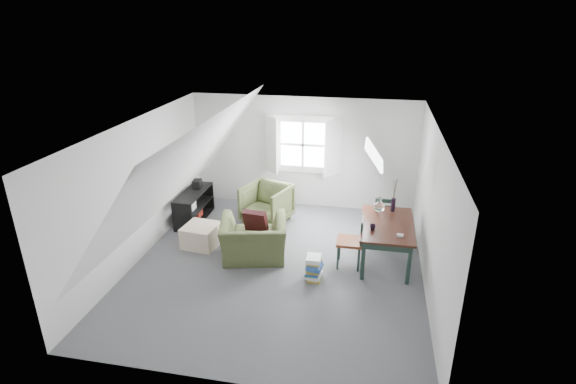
% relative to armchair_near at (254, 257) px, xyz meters
% --- Properties ---
extents(floor, '(5.50, 5.50, 0.00)m').
position_rel_armchair_near_xyz_m(floor, '(0.47, -0.19, 0.00)').
color(floor, '#525257').
rests_on(floor, ground).
extents(ceiling, '(5.50, 5.50, 0.00)m').
position_rel_armchair_near_xyz_m(ceiling, '(0.47, -0.19, 2.50)').
color(ceiling, white).
rests_on(ceiling, wall_back).
extents(wall_back, '(5.00, 0.00, 5.00)m').
position_rel_armchair_near_xyz_m(wall_back, '(0.47, 2.56, 1.25)').
color(wall_back, silver).
rests_on(wall_back, ground).
extents(wall_front, '(5.00, 0.00, 5.00)m').
position_rel_armchair_near_xyz_m(wall_front, '(0.47, -2.94, 1.25)').
color(wall_front, silver).
rests_on(wall_front, ground).
extents(wall_left, '(0.00, 5.50, 5.50)m').
position_rel_armchair_near_xyz_m(wall_left, '(-2.03, -0.19, 1.25)').
color(wall_left, silver).
rests_on(wall_left, ground).
extents(wall_right, '(0.00, 5.50, 5.50)m').
position_rel_armchair_near_xyz_m(wall_right, '(2.97, -0.19, 1.25)').
color(wall_right, silver).
rests_on(wall_right, ground).
extents(slope_left, '(3.19, 5.50, 4.48)m').
position_rel_armchair_near_xyz_m(slope_left, '(-1.08, -0.19, 1.78)').
color(slope_left, white).
rests_on(slope_left, wall_left).
extents(slope_right, '(3.19, 5.50, 4.48)m').
position_rel_armchair_near_xyz_m(slope_right, '(2.02, -0.19, 1.78)').
color(slope_right, white).
rests_on(slope_right, wall_right).
extents(dormer_window, '(1.71, 0.35, 1.30)m').
position_rel_armchair_near_xyz_m(dormer_window, '(0.47, 2.49, 1.45)').
color(dormer_window, white).
rests_on(dormer_window, wall_back).
extents(skylight, '(0.35, 0.75, 0.47)m').
position_rel_armchair_near_xyz_m(skylight, '(2.02, 1.11, 1.75)').
color(skylight, white).
rests_on(skylight, slope_right).
extents(armchair_near, '(1.35, 1.24, 0.75)m').
position_rel_armchair_near_xyz_m(armchair_near, '(0.00, 0.00, 0.00)').
color(armchair_near, '#444D29').
rests_on(armchair_near, floor).
extents(armchair_far, '(1.14, 1.15, 0.82)m').
position_rel_armchair_near_xyz_m(armchair_far, '(-0.13, 1.52, 0.00)').
color(armchair_far, '#444D29').
rests_on(armchair_far, floor).
extents(throw_pillow, '(0.45, 0.29, 0.44)m').
position_rel_armchair_near_xyz_m(throw_pillow, '(0.00, 0.15, 0.67)').
color(throw_pillow, '#340E11').
rests_on(throw_pillow, armchair_near).
extents(ottoman, '(0.68, 0.68, 0.41)m').
position_rel_armchair_near_xyz_m(ottoman, '(-1.12, 0.26, 0.21)').
color(ottoman, '#C3AF98').
rests_on(ottoman, floor).
extents(dining_table, '(0.90, 1.50, 0.75)m').
position_rel_armchair_near_xyz_m(dining_table, '(2.33, 0.33, 0.65)').
color(dining_table, black).
rests_on(dining_table, floor).
extents(demijohn, '(0.20, 0.20, 0.28)m').
position_rel_armchair_near_xyz_m(demijohn, '(2.18, 0.78, 0.87)').
color(demijohn, silver).
rests_on(demijohn, dining_table).
extents(vase_twigs, '(0.08, 0.09, 0.64)m').
position_rel_armchair_near_xyz_m(vase_twigs, '(2.43, 0.88, 0.89)').
color(vase_twigs, black).
rests_on(vase_twigs, dining_table).
extents(cup, '(0.11, 0.11, 0.10)m').
position_rel_armchair_near_xyz_m(cup, '(2.08, 0.03, 0.75)').
color(cup, black).
rests_on(cup, dining_table).
extents(paper_box, '(0.12, 0.09, 0.04)m').
position_rel_armchair_near_xyz_m(paper_box, '(2.53, -0.12, 0.77)').
color(paper_box, white).
rests_on(paper_box, dining_table).
extents(dining_chair_far, '(0.40, 0.40, 0.86)m').
position_rel_armchair_near_xyz_m(dining_chair_far, '(2.29, 1.34, 0.45)').
color(dining_chair_far, brown).
rests_on(dining_chair_far, floor).
extents(dining_chair_near, '(0.44, 0.44, 0.93)m').
position_rel_armchair_near_xyz_m(dining_chair_near, '(1.74, 0.07, 0.49)').
color(dining_chair_near, brown).
rests_on(dining_chair_near, floor).
extents(media_shelf, '(0.42, 1.27, 0.65)m').
position_rel_armchair_near_xyz_m(media_shelf, '(-1.67, 1.26, 0.29)').
color(media_shelf, black).
rests_on(media_shelf, floor).
extents(electronics_box, '(0.20, 0.25, 0.19)m').
position_rel_armchair_near_xyz_m(electronics_box, '(-1.67, 1.55, 0.73)').
color(electronics_box, black).
rests_on(electronics_box, media_shelf).
extents(magazine_stack, '(0.31, 0.37, 0.41)m').
position_rel_armchair_near_xyz_m(magazine_stack, '(1.16, -0.49, 0.21)').
color(magazine_stack, '#B29933').
rests_on(magazine_stack, floor).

